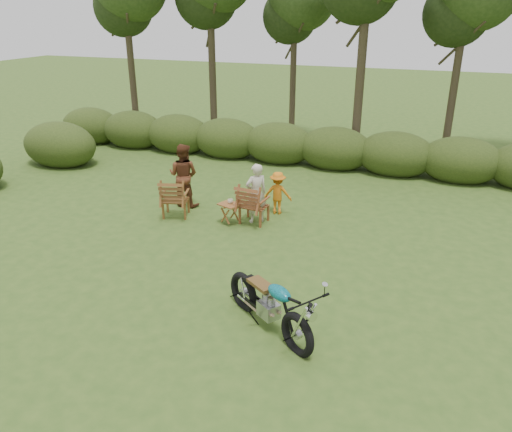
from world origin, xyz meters
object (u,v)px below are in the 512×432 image
(side_table, at_px, (230,214))
(adult_b, at_px, (185,205))
(lawn_chair_right, at_px, (254,222))
(motorcycle, at_px, (268,327))
(lawn_chair_left, at_px, (177,216))
(adult_a, at_px, (256,222))
(cup, at_px, (230,201))
(child, at_px, (277,213))

(side_table, bearing_deg, adult_b, 156.01)
(lawn_chair_right, distance_m, side_table, 0.68)
(motorcycle, bearing_deg, lawn_chair_left, 170.52)
(side_table, height_order, adult_a, adult_a)
(lawn_chair_right, xyz_separation_m, side_table, (-0.54, -0.30, 0.27))
(adult_a, distance_m, adult_b, 2.30)
(lawn_chair_left, relative_size, adult_a, 0.68)
(cup, bearing_deg, adult_a, 28.04)
(cup, relative_size, child, 0.12)
(lawn_chair_left, relative_size, cup, 7.71)
(motorcycle, height_order, side_table, motorcycle)
(lawn_chair_right, height_order, cup, cup)
(lawn_chair_right, bearing_deg, adult_a, -118.54)
(motorcycle, xyz_separation_m, child, (-1.47, 4.94, 0.00))
(lawn_chair_left, xyz_separation_m, cup, (1.53, 0.07, 0.59))
(lawn_chair_left, bearing_deg, adult_b, -95.27)
(adult_a, bearing_deg, cup, -14.32)
(adult_a, bearing_deg, adult_b, -52.31)
(motorcycle, bearing_deg, side_table, 156.65)
(lawn_chair_right, bearing_deg, motorcycle, 118.45)
(cup, bearing_deg, lawn_chair_right, 25.02)
(adult_b, xyz_separation_m, child, (2.59, 0.33, 0.00))
(motorcycle, height_order, child, motorcycle)
(child, bearing_deg, cup, 41.32)
(side_table, height_order, cup, cup)
(adult_a, bearing_deg, side_table, -11.05)
(lawn_chair_right, distance_m, child, 0.87)
(lawn_chair_right, bearing_deg, adult_b, -6.88)
(adult_a, relative_size, child, 1.34)
(lawn_chair_left, height_order, child, child)
(adult_a, height_order, child, adult_a)
(lawn_chair_left, xyz_separation_m, side_table, (1.53, 0.02, 0.27))
(motorcycle, relative_size, lawn_chair_right, 2.06)
(adult_a, bearing_deg, lawn_chair_left, -32.23)
(motorcycle, relative_size, child, 1.90)
(lawn_chair_right, relative_size, child, 0.92)
(lawn_chair_left, height_order, adult_b, adult_b)
(lawn_chair_left, bearing_deg, lawn_chair_right, 172.11)
(lawn_chair_right, height_order, child, child)
(side_table, bearing_deg, lawn_chair_right, 28.70)
(side_table, bearing_deg, adult_a, 31.31)
(motorcycle, relative_size, lawn_chair_left, 2.07)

